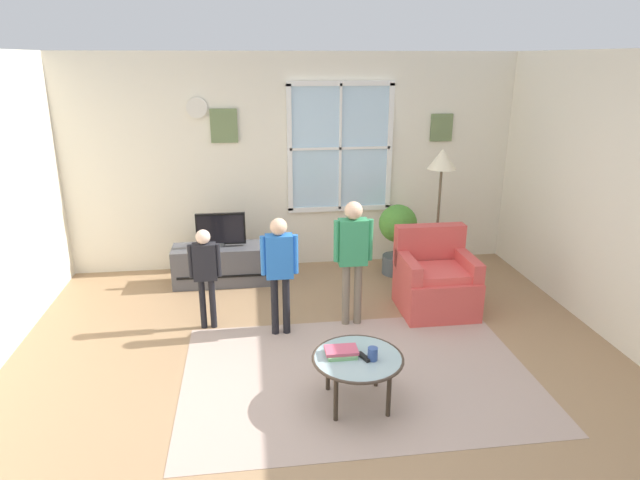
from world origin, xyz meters
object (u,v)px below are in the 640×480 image
object	(u,v)px
tv_stand	(223,265)
remote_near_books	(364,357)
potted_plant_by_window	(397,233)
television	(221,229)
cup	(373,354)
book_stack	(341,352)
person_blue_shirt	(279,263)
person_black_shirt	(205,268)
coffee_table	(358,360)
person_green_shirt	(353,249)
floor_lamp	(441,173)
armchair	(435,281)

from	to	relation	value
tv_stand	remote_near_books	size ratio (longest dim) A/B	8.32
tv_stand	potted_plant_by_window	distance (m)	2.16
television	potted_plant_by_window	xyz separation A→B (m)	(2.14, 0.02, -0.14)
tv_stand	cup	bearing A→B (deg)	-64.93
tv_stand	book_stack	bearing A→B (deg)	-68.30
person_blue_shirt	book_stack	bearing A→B (deg)	-71.07
tv_stand	person_black_shirt	xyz separation A→B (m)	(-0.11, -1.14, 0.41)
coffee_table	potted_plant_by_window	distance (m)	2.79
book_stack	coffee_table	bearing A→B (deg)	-22.58
tv_stand	person_blue_shirt	world-z (taller)	person_blue_shirt
person_blue_shirt	remote_near_books	bearing A→B (deg)	-65.53
television	person_green_shirt	xyz separation A→B (m)	(1.33, -1.25, 0.13)
cup	floor_lamp	world-z (taller)	floor_lamp
cup	person_black_shirt	xyz separation A→B (m)	(-1.33, 1.48, 0.19)
armchair	potted_plant_by_window	size ratio (longest dim) A/B	0.98
remote_near_books	person_blue_shirt	xyz separation A→B (m)	(-0.56, 1.23, 0.32)
person_black_shirt	floor_lamp	world-z (taller)	floor_lamp
cup	potted_plant_by_window	distance (m)	2.80
person_blue_shirt	potted_plant_by_window	distance (m)	2.07
floor_lamp	armchair	bearing A→B (deg)	-108.66
armchair	person_blue_shirt	xyz separation A→B (m)	(-1.67, -0.33, 0.41)
armchair	potted_plant_by_window	bearing A→B (deg)	97.28
cup	potted_plant_by_window	bearing A→B (deg)	70.97
remote_near_books	coffee_table	bearing A→B (deg)	153.08
tv_stand	armchair	distance (m)	2.50
floor_lamp	person_black_shirt	bearing A→B (deg)	-164.35
armchair	cup	world-z (taller)	armchair
armchair	potted_plant_by_window	distance (m)	1.08
floor_lamp	cup	bearing A→B (deg)	-119.62
book_stack	person_blue_shirt	bearing A→B (deg)	108.93
tv_stand	potted_plant_by_window	bearing A→B (deg)	0.53
armchair	person_green_shirt	xyz separation A→B (m)	(-0.94, -0.22, 0.48)
television	person_green_shirt	size ratio (longest dim) A/B	0.44
person_green_shirt	floor_lamp	distance (m)	1.52
coffee_table	cup	distance (m)	0.14
coffee_table	floor_lamp	distance (m)	2.73
coffee_table	floor_lamp	bearing A→B (deg)	57.78
cup	remote_near_books	xyz separation A→B (m)	(-0.06, 0.03, -0.04)
person_blue_shirt	potted_plant_by_window	xyz separation A→B (m)	(1.53, 1.38, -0.20)
cup	remote_near_books	world-z (taller)	cup
television	remote_near_books	world-z (taller)	television
tv_stand	person_black_shirt	world-z (taller)	person_black_shirt
cup	person_blue_shirt	bearing A→B (deg)	116.22
armchair	person_blue_shirt	size ratio (longest dim) A/B	0.74
armchair	person_black_shirt	size ratio (longest dim) A/B	0.84
coffee_table	remote_near_books	bearing A→B (deg)	-26.92
potted_plant_by_window	person_green_shirt	bearing A→B (deg)	-122.50
person_green_shirt	person_black_shirt	bearing A→B (deg)	175.77
book_stack	person_green_shirt	distance (m)	1.37
coffee_table	person_blue_shirt	world-z (taller)	person_blue_shirt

